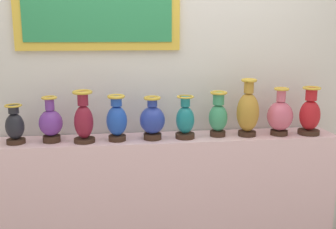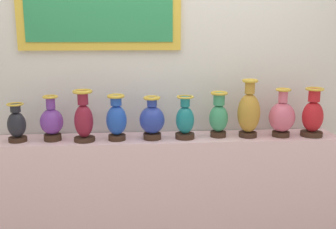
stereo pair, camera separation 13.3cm
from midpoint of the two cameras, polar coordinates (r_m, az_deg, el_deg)
display_shelf at (r=3.00m, az=-1.30°, el=-12.27°), size 2.50×0.33×0.96m
back_wall at (r=2.98m, az=-1.99°, el=4.91°), size 5.07×0.14×2.68m
vase_onyx at (r=2.87m, az=-22.79°, el=-1.59°), size 0.13×0.13×0.27m
vase_violet at (r=2.82m, az=-18.12°, el=-1.16°), size 0.16×0.16×0.32m
vase_burgundy at (r=2.74m, az=-13.63°, el=-0.73°), size 0.15×0.15×0.36m
vase_sapphire at (r=2.74m, az=-8.91°, el=-0.76°), size 0.14×0.14×0.33m
vase_cobalt at (r=2.75m, az=-3.69°, el=-0.80°), size 0.18×0.18×0.31m
vase_teal at (r=2.78m, az=1.17°, el=-0.83°), size 0.14×0.14×0.31m
vase_jade at (r=2.85m, az=6.04°, el=-0.18°), size 0.14×0.14×0.33m
vase_ochre at (r=2.88m, az=10.34°, el=0.45°), size 0.16×0.16×0.42m
vase_rose at (r=2.96m, az=14.88°, el=-0.14°), size 0.19×0.19×0.36m
vase_crimson at (r=3.05m, az=18.92°, el=0.05°), size 0.16×0.16×0.36m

